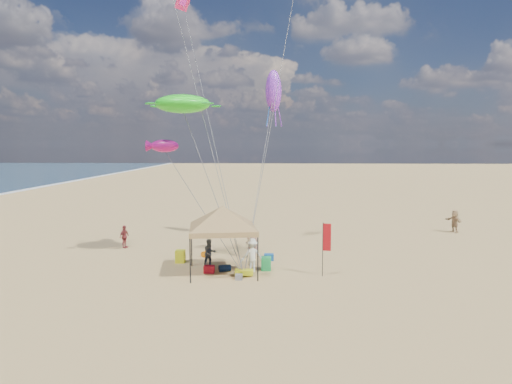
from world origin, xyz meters
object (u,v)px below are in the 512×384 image
person_near_a (253,243)px  person_far_c (455,221)px  cooler_red (209,269)px  person_near_b (210,253)px  chair_green (266,264)px  chair_yellow (180,256)px  cooler_blue (269,257)px  canopy_tent (222,208)px  beach_cart (244,272)px  feather_flag (326,240)px  person_near_c (252,255)px  person_far_a (124,237)px

person_near_a → person_far_c: size_ratio=1.04×
cooler_red → person_far_c: (16.78, 11.92, 0.66)m
person_near_b → chair_green: bearing=-41.5°
chair_yellow → cooler_blue: bearing=7.8°
cooler_blue → person_near_b: (-3.16, -1.58, 0.57)m
cooler_blue → person_near_b: person_near_b is taller
canopy_tent → beach_cart: bearing=-24.7°
person_near_b → feather_flag: bearing=-46.7°
canopy_tent → cooler_blue: size_ratio=11.93×
cooler_red → person_near_a: (2.08, 3.22, 0.70)m
person_near_a → person_near_c: 2.95m
canopy_tent → person_near_a: canopy_tent is taller
cooler_red → person_far_a: 8.43m
chair_yellow → person_near_c: bearing=-23.7°
cooler_blue → person_far_c: size_ratio=0.32×
beach_cart → chair_yellow: bearing=145.2°
chair_yellow → beach_cart: 4.56m
feather_flag → beach_cart: (-4.06, -0.10, -1.64)m
chair_green → person_near_b: (-3.04, 0.52, 0.41)m
chair_green → person_near_b: person_near_b is taller
chair_green → person_far_c: person_far_c is taller
chair_green → person_near_c: size_ratio=0.40×
chair_green → person_near_a: bearing=108.1°
person_far_c → person_near_c: bearing=-74.3°
person_near_a → person_far_a: size_ratio=1.22×
person_near_b → person_far_c: size_ratio=0.89×
beach_cart → feather_flag: bearing=1.4°
cooler_blue → person_near_a: bearing=153.7°
feather_flag → cooler_blue: size_ratio=5.06×
person_near_a → person_near_b: (-2.20, -2.05, -0.13)m
person_far_a → chair_green: bearing=-99.4°
beach_cart → person_far_a: 10.17m
canopy_tent → cooler_blue: canopy_tent is taller
person_far_a → cooler_blue: bearing=-88.1°
person_near_a → person_far_a: 8.65m
cooler_red → person_far_c: bearing=35.4°
cooler_red → canopy_tent: bearing=-0.6°
cooler_blue → beach_cart: (-1.20, -3.28, 0.01)m
canopy_tent → person_near_c: 2.88m
person_near_a → person_far_c: 17.08m
feather_flag → cooler_red: bearing=175.9°
feather_flag → cooler_red: feather_flag is taller
person_near_b → person_near_a: bearing=11.2°
canopy_tent → person_near_a: 4.28m
person_far_c → beach_cart: bearing=-73.1°
person_near_a → chair_yellow: bearing=13.6°
canopy_tent → person_far_a: (-6.93, 5.67, -2.62)m
person_far_a → person_near_a: bearing=-87.1°
feather_flag → person_near_b: 6.32m
chair_green → person_near_a: (-0.84, 2.57, 0.54)m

